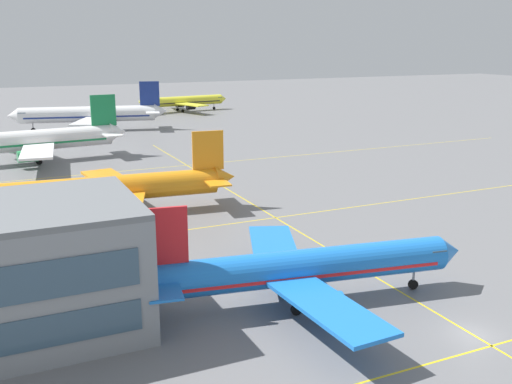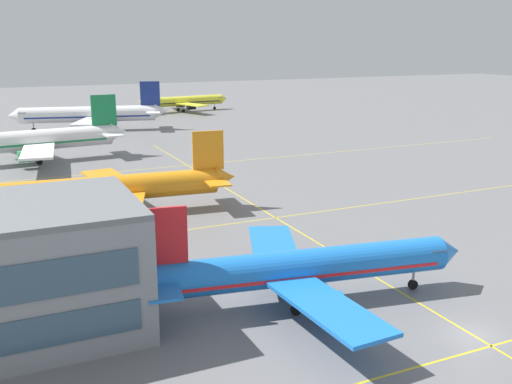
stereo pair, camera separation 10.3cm
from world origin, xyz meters
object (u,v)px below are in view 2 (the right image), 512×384
(airliner_front_gate, at_px, (301,268))
(airliner_far_left_stand, at_px, (91,114))
(airliner_third_row, at_px, (27,141))
(airliner_far_right_stand, at_px, (184,101))
(airliner_second_row, at_px, (112,189))

(airliner_front_gate, xyz_separation_m, airliner_far_left_stand, (0.78, 117.82, 0.96))
(airliner_third_row, height_order, airliner_far_right_stand, airliner_third_row)
(airliner_far_left_stand, xyz_separation_m, airliner_far_right_stand, (36.60, 32.70, -0.94))
(airliner_second_row, bearing_deg, airliner_far_right_stand, 67.57)
(airliner_far_left_stand, bearing_deg, airliner_front_gate, -90.38)
(airliner_third_row, relative_size, airliner_far_right_stand, 1.25)
(airliner_second_row, relative_size, airliner_far_left_stand, 0.87)
(airliner_third_row, bearing_deg, airliner_far_right_stand, 52.12)
(airliner_front_gate, bearing_deg, airliner_second_row, 105.77)
(airliner_third_row, distance_m, airliner_far_left_stand, 42.87)
(airliner_front_gate, distance_m, airliner_far_left_stand, 117.82)
(airliner_front_gate, relative_size, airliner_far_right_stand, 0.99)
(airliner_front_gate, distance_m, airliner_far_right_stand, 155.09)
(airliner_front_gate, distance_m, airliner_third_row, 81.33)
(airliner_far_left_stand, distance_m, airliner_far_right_stand, 49.09)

